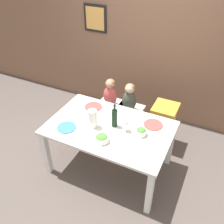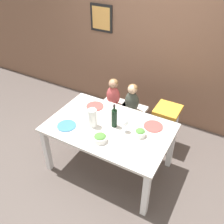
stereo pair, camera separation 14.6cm
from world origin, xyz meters
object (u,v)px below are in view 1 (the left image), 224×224
object	(u,v)px
dinner_plate_front_left	(67,127)
dinner_plate_back_left	(93,107)
chair_far_left	(110,108)
paper_towel_roll	(93,119)
salad_bowl_small	(141,132)
salad_bowl_large	(102,138)
dinner_plate_back_right	(153,125)
wine_glass_near	(126,122)
wine_bottle	(114,118)
person_child_center	(129,97)
chair_right_highchair	(165,115)
person_child_left	(110,92)
chair_far_center	(129,113)

from	to	relation	value
dinner_plate_front_left	dinner_plate_back_left	world-z (taller)	same
chair_far_left	paper_towel_roll	size ratio (longest dim) A/B	1.92
chair_far_left	salad_bowl_small	world-z (taller)	salad_bowl_small
salad_bowl_large	dinner_plate_back_right	world-z (taller)	salad_bowl_large
chair_far_left	wine_glass_near	world-z (taller)	wine_glass_near
wine_bottle	salad_bowl_small	size ratio (longest dim) A/B	2.38
dinner_plate_back_right	person_child_center	bearing A→B (deg)	136.26
wine_bottle	wine_glass_near	world-z (taller)	wine_bottle
chair_right_highchair	dinner_plate_back_right	bearing A→B (deg)	-92.06
person_child_left	dinner_plate_back_right	world-z (taller)	person_child_left
chair_far_center	dinner_plate_back_left	bearing A→B (deg)	-123.57
chair_far_left	wine_glass_near	size ratio (longest dim) A/B	2.59
chair_right_highchair	wine_bottle	size ratio (longest dim) A/B	2.17
dinner_plate_back_left	salad_bowl_large	bearing A→B (deg)	-52.42
chair_far_center	dinner_plate_front_left	world-z (taller)	dinner_plate_front_left
chair_right_highchair	wine_glass_near	size ratio (longest dim) A/B	3.85
chair_right_highchair	paper_towel_roll	size ratio (longest dim) A/B	2.84
paper_towel_roll	dinner_plate_back_right	xyz separation A→B (m)	(0.67, 0.36, -0.12)
paper_towel_roll	salad_bowl_large	bearing A→B (deg)	-40.58
wine_glass_near	chair_far_center	bearing A→B (deg)	109.30
wine_bottle	chair_right_highchair	bearing A→B (deg)	58.70
chair_right_highchair	salad_bowl_large	world-z (taller)	salad_bowl_large
person_child_center	dinner_plate_back_right	xyz separation A→B (m)	(0.54, -0.52, 0.04)
person_child_left	chair_far_center	bearing A→B (deg)	-0.17
person_child_left	person_child_center	bearing A→B (deg)	0.00
person_child_left	wine_bottle	bearing A→B (deg)	-60.07
chair_far_left	dinner_plate_back_right	bearing A→B (deg)	-30.93
wine_bottle	dinner_plate_back_left	xyz separation A→B (m)	(-0.44, 0.24, -0.12)
paper_towel_roll	salad_bowl_large	xyz separation A→B (m)	(0.23, -0.20, -0.08)
person_child_center	dinner_plate_back_right	bearing A→B (deg)	-43.74
dinner_plate_back_right	wine_glass_near	bearing A→B (deg)	-136.80
chair_far_left	person_child_left	xyz separation A→B (m)	(-0.00, 0.00, 0.29)
person_child_left	salad_bowl_small	bearing A→B (deg)	-43.91
chair_far_center	person_child_left	world-z (taller)	person_child_left
person_child_left	salad_bowl_large	distance (m)	1.15
dinner_plate_back_left	person_child_left	bearing A→B (deg)	88.59
wine_bottle	salad_bowl_large	bearing A→B (deg)	-91.22
dinner_plate_back_left	person_child_center	bearing A→B (deg)	56.48
person_child_left	wine_bottle	size ratio (longest dim) A/B	1.39
wine_glass_near	salad_bowl_large	distance (m)	0.35
wine_bottle	salad_bowl_large	world-z (taller)	wine_bottle
person_child_center	dinner_plate_back_left	size ratio (longest dim) A/B	1.85
person_child_center	dinner_plate_back_left	bearing A→B (deg)	-123.52
wine_bottle	chair_far_left	bearing A→B (deg)	119.97
person_child_left	wine_bottle	world-z (taller)	wine_bottle
chair_far_left	salad_bowl_small	size ratio (longest dim) A/B	3.48
person_child_left	wine_glass_near	bearing A→B (deg)	-52.55
chair_far_left	dinner_plate_back_left	size ratio (longest dim) A/B	1.95
chair_right_highchair	wine_bottle	world-z (taller)	wine_bottle
wine_bottle	dinner_plate_back_right	distance (m)	0.51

